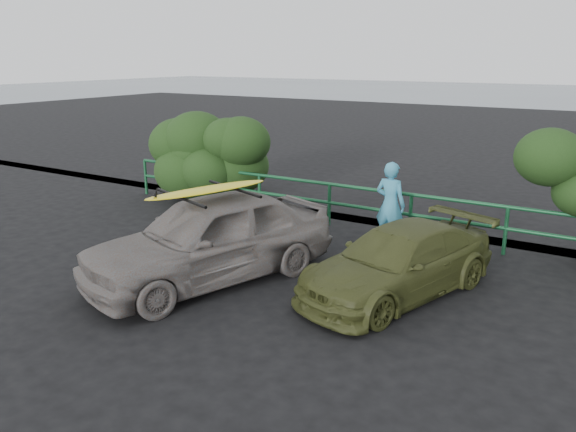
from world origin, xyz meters
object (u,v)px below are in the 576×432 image
sedan (210,238)px  olive_vehicle (398,262)px  guardrail (368,210)px  surfboard (208,190)px  man (390,205)px

sedan → olive_vehicle: sedan is taller
guardrail → sedan: bearing=-106.9°
guardrail → surfboard: 4.47m
sedan → surfboard: size_ratio=1.94×
guardrail → surfboard: surfboard is taller
guardrail → man: size_ratio=7.71×
surfboard → guardrail: bearing=92.4°
olive_vehicle → man: bearing=133.3°
guardrail → surfboard: (-1.26, -4.13, 1.15)m
man → surfboard: 4.06m
guardrail → olive_vehicle: 3.51m
sedan → guardrail: bearing=92.4°
guardrail → surfboard: size_ratio=5.87×
man → sedan: bearing=65.9°
sedan → man: 3.99m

